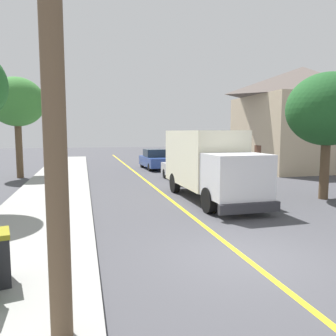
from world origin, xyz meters
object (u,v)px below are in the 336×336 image
street_tree_down_block (17,103)px  utility_pole (52,47)px  box_truck (209,161)px  house_across_street (301,117)px  parked_car_mid (155,160)px  parked_car_near (182,168)px  street_tree_far_side (328,110)px

street_tree_down_block → utility_pole: bearing=-78.8°
box_truck → utility_pole: bearing=-122.1°
utility_pole → house_across_street: 26.22m
parked_car_mid → street_tree_down_block: size_ratio=0.66×
street_tree_down_block → parked_car_mid: bearing=16.3°
parked_car_near → house_across_street: house_across_street is taller
parked_car_near → street_tree_far_side: 9.26m
street_tree_far_side → street_tree_down_block: bearing=143.3°
parked_car_mid → utility_pole: (-6.19, -22.44, 3.48)m
house_across_street → street_tree_far_side: bearing=-120.9°
street_tree_far_side → house_across_street: bearing=59.1°
box_truck → parked_car_mid: 12.90m
box_truck → parked_car_near: (0.50, 5.87, -0.97)m
parked_car_mid → street_tree_down_block: 11.32m
street_tree_down_block → box_truck: bearing=-45.1°
house_across_street → street_tree_down_block: bearing=179.3°
utility_pole → street_tree_far_side: 13.95m
box_truck → street_tree_far_side: bearing=-14.4°
house_across_street → parked_car_mid: bearing=164.6°
box_truck → parked_car_mid: size_ratio=1.61×
utility_pole → box_truck: bearing=57.9°
house_across_street → street_tree_down_block: house_across_street is taller
utility_pole → street_tree_down_block: (-3.86, 19.50, 0.80)m
utility_pole → street_tree_far_side: utility_pole is taller
parked_car_mid → utility_pole: 23.54m
house_across_street → street_tree_far_side: size_ratio=1.66×
box_truck → house_across_street: 15.46m
parked_car_near → parked_car_mid: (-0.33, 6.99, 0.00)m
house_across_street → street_tree_down_block: (-21.69, 0.27, 0.71)m
street_tree_down_block → street_tree_far_side: bearing=-36.7°
parked_car_near → house_across_street: bearing=18.4°
parked_car_near → parked_car_mid: 7.00m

